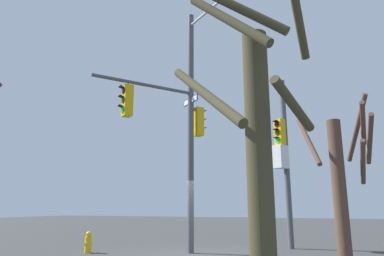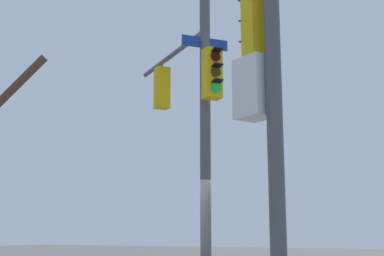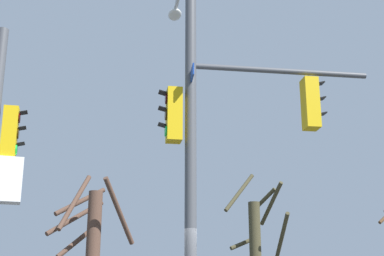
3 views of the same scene
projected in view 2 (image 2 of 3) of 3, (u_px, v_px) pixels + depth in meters
main_signal_pole_assembly at (188, 66)px, 12.20m from camera, size 3.64×5.13×9.13m
secondary_pole_assembly at (265, 77)px, 7.86m from camera, size 0.81×0.64×6.82m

